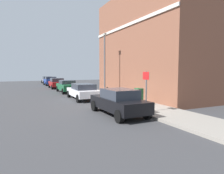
# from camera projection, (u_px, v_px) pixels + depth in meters

# --- Properties ---
(ground) EXTENTS (80.00, 80.00, 0.00)m
(ground) POSITION_uv_depth(u_px,v_px,m) (117.00, 109.00, 12.87)
(ground) COLOR #38383A
(sidewalk) EXTENTS (2.73, 30.00, 0.15)m
(sidewalk) POSITION_uv_depth(u_px,v_px,m) (106.00, 96.00, 19.05)
(sidewalk) COLOR gray
(sidewalk) RESTS_ON ground
(corner_building) EXTENTS (6.75, 13.02, 9.71)m
(corner_building) POSITION_uv_depth(u_px,v_px,m) (156.00, 46.00, 19.32)
(corner_building) COLOR brown
(corner_building) RESTS_ON ground
(car_black) EXTENTS (1.91, 4.34, 1.47)m
(car_black) POSITION_uv_depth(u_px,v_px,m) (118.00, 102.00, 11.20)
(car_black) COLOR black
(car_black) RESTS_ON ground
(car_white) EXTENTS (1.98, 4.52, 1.36)m
(car_white) POSITION_uv_depth(u_px,v_px,m) (83.00, 91.00, 17.29)
(car_white) COLOR silver
(car_white) RESTS_ON ground
(car_green) EXTENTS (1.82, 4.39, 1.40)m
(car_green) POSITION_uv_depth(u_px,v_px,m) (67.00, 86.00, 22.70)
(car_green) COLOR #195933
(car_green) RESTS_ON ground
(car_red) EXTENTS (1.93, 4.14, 1.43)m
(car_red) POSITION_uv_depth(u_px,v_px,m) (57.00, 83.00, 28.12)
(car_red) COLOR maroon
(car_red) RESTS_ON ground
(car_blue) EXTENTS (1.96, 4.01, 1.45)m
(car_blue) POSITION_uv_depth(u_px,v_px,m) (50.00, 81.00, 33.80)
(car_blue) COLOR navy
(car_blue) RESTS_ON ground
(car_grey) EXTENTS (1.82, 4.08, 1.38)m
(car_grey) POSITION_uv_depth(u_px,v_px,m) (47.00, 80.00, 38.61)
(car_grey) COLOR slate
(car_grey) RESTS_ON ground
(utility_cabinet) EXTENTS (0.46, 0.61, 1.15)m
(utility_cabinet) POSITION_uv_depth(u_px,v_px,m) (139.00, 97.00, 13.51)
(utility_cabinet) COLOR #1E4C28
(utility_cabinet) RESTS_ON sidewalk
(bollard_near_cabinet) EXTENTS (0.14, 0.14, 1.04)m
(bollard_near_cabinet) POSITION_uv_depth(u_px,v_px,m) (128.00, 94.00, 15.05)
(bollard_near_cabinet) COLOR black
(bollard_near_cabinet) RESTS_ON sidewalk
(bollard_far_kerb) EXTENTS (0.14, 0.14, 1.04)m
(bollard_far_kerb) POSITION_uv_depth(u_px,v_px,m) (107.00, 93.00, 15.95)
(bollard_far_kerb) COLOR black
(bollard_far_kerb) RESTS_ON sidewalk
(street_sign) EXTENTS (0.08, 0.60, 2.30)m
(street_sign) POSITION_uv_depth(u_px,v_px,m) (146.00, 85.00, 11.29)
(street_sign) COLOR #59595B
(street_sign) RESTS_ON sidewalk
(lamppost) EXTENTS (0.20, 0.44, 5.72)m
(lamppost) POSITION_uv_depth(u_px,v_px,m) (105.00, 62.00, 18.40)
(lamppost) COLOR #59595B
(lamppost) RESTS_ON sidewalk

